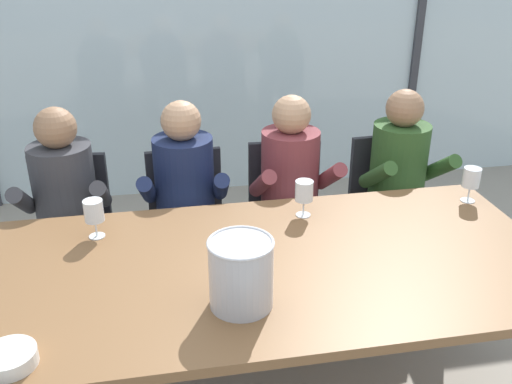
# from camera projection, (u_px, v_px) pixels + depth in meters

# --- Properties ---
(ground) EXTENTS (14.00, 14.00, 0.00)m
(ground) POSITION_uv_depth(u_px,v_px,m) (237.00, 283.00, 3.51)
(ground) COLOR #9E9384
(window_glass_panel) EXTENTS (7.53, 0.03, 2.60)m
(window_glass_panel) POSITION_uv_depth(u_px,v_px,m) (205.00, 29.00, 4.23)
(window_glass_panel) COLOR silver
(window_glass_panel) RESTS_ON ground
(window_mullion_right) EXTENTS (0.06, 0.06, 2.60)m
(window_mullion_right) POSITION_uv_depth(u_px,v_px,m) (419.00, 23.00, 4.49)
(window_mullion_right) COLOR #38383D
(window_mullion_right) RESTS_ON ground
(hillside_vineyard) EXTENTS (13.53, 2.40, 1.59)m
(hillside_vineyard) POSITION_uv_depth(u_px,v_px,m) (179.00, 23.00, 7.73)
(hillside_vineyard) COLOR #568942
(hillside_vineyard) RESTS_ON ground
(dining_table) EXTENTS (2.33, 1.12, 0.77)m
(dining_table) POSITION_uv_depth(u_px,v_px,m) (271.00, 276.00, 2.32)
(dining_table) COLOR brown
(dining_table) RESTS_ON ground
(chair_near_curtain) EXTENTS (0.49, 0.49, 0.88)m
(chair_near_curtain) POSITION_uv_depth(u_px,v_px,m) (70.00, 223.00, 3.13)
(chair_near_curtain) COLOR #232328
(chair_near_curtain) RESTS_ON ground
(chair_left_of_center) EXTENTS (0.45, 0.45, 0.88)m
(chair_left_of_center) POSITION_uv_depth(u_px,v_px,m) (188.00, 217.00, 3.19)
(chair_left_of_center) COLOR #232328
(chair_left_of_center) RESTS_ON ground
(chair_center) EXTENTS (0.46, 0.46, 0.88)m
(chair_center) POSITION_uv_depth(u_px,v_px,m) (286.00, 207.00, 3.31)
(chair_center) COLOR #232328
(chair_center) RESTS_ON ground
(chair_right_of_center) EXTENTS (0.47, 0.47, 0.88)m
(chair_right_of_center) POSITION_uv_depth(u_px,v_px,m) (388.00, 199.00, 3.41)
(chair_right_of_center) COLOR #232328
(chair_right_of_center) RESTS_ON ground
(person_charcoal_jacket) EXTENTS (0.46, 0.61, 1.20)m
(person_charcoal_jacket) POSITION_uv_depth(u_px,v_px,m) (65.00, 208.00, 2.92)
(person_charcoal_jacket) COLOR #38383D
(person_charcoal_jacket) RESTS_ON ground
(person_navy_polo) EXTENTS (0.48, 0.63, 1.20)m
(person_navy_polo) POSITION_uv_depth(u_px,v_px,m) (185.00, 199.00, 3.02)
(person_navy_polo) COLOR #192347
(person_navy_polo) RESTS_ON ground
(person_maroon_top) EXTENTS (0.48, 0.63, 1.20)m
(person_maroon_top) POSITION_uv_depth(u_px,v_px,m) (294.00, 190.00, 3.11)
(person_maroon_top) COLOR brown
(person_maroon_top) RESTS_ON ground
(person_olive_shirt) EXTENTS (0.48, 0.63, 1.20)m
(person_olive_shirt) POSITION_uv_depth(u_px,v_px,m) (403.00, 182.00, 3.22)
(person_olive_shirt) COLOR #2D5123
(person_olive_shirt) RESTS_ON ground
(ice_bucket_primary) EXTENTS (0.23, 0.23, 0.26)m
(ice_bucket_primary) POSITION_uv_depth(u_px,v_px,m) (241.00, 273.00, 1.98)
(ice_bucket_primary) COLOR #B7B7BC
(ice_bucket_primary) RESTS_ON dining_table
(tasting_bowl) EXTENTS (0.17, 0.17, 0.05)m
(tasting_bowl) POSITION_uv_depth(u_px,v_px,m) (9.00, 358.00, 1.74)
(tasting_bowl) COLOR silver
(tasting_bowl) RESTS_ON dining_table
(wine_glass_by_left_taster) EXTENTS (0.08, 0.08, 0.17)m
(wine_glass_by_left_taster) POSITION_uv_depth(u_px,v_px,m) (471.00, 179.00, 2.75)
(wine_glass_by_left_taster) COLOR silver
(wine_glass_by_left_taster) RESTS_ON dining_table
(wine_glass_near_bucket) EXTENTS (0.08, 0.08, 0.17)m
(wine_glass_near_bucket) POSITION_uv_depth(u_px,v_px,m) (304.00, 192.00, 2.61)
(wine_glass_near_bucket) COLOR silver
(wine_glass_near_bucket) RESTS_ON dining_table
(wine_glass_center_pour) EXTENTS (0.08, 0.08, 0.17)m
(wine_glass_center_pour) POSITION_uv_depth(u_px,v_px,m) (94.00, 211.00, 2.42)
(wine_glass_center_pour) COLOR silver
(wine_glass_center_pour) RESTS_ON dining_table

